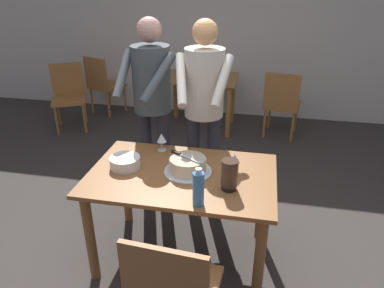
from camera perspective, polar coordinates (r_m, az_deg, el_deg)
ground_plane at (r=2.97m, az=-1.45°, el=-17.28°), size 14.00×14.00×0.00m
back_wall at (r=5.48m, az=6.36°, el=18.48°), size 10.00×0.12×2.70m
main_dining_table at (r=2.59m, az=-1.60°, el=-7.13°), size 1.31×0.84×0.75m
cake_on_platter at (r=2.51m, az=-0.67°, el=-3.49°), size 0.34×0.34×0.11m
cake_knife at (r=2.52m, az=-1.88°, el=-1.67°), size 0.24×0.16×0.02m
plate_stack at (r=2.62m, az=-10.65°, el=-2.87°), size 0.22×0.22×0.08m
wine_glass_near at (r=2.81m, az=-4.89°, el=0.92°), size 0.08×0.08×0.14m
wine_glass_far at (r=2.50m, az=6.81°, el=-2.44°), size 0.08×0.08×0.14m
water_bottle at (r=2.14m, az=1.02°, el=-7.10°), size 0.07×0.07×0.25m
hurricane_lamp at (r=2.30m, az=6.00°, el=-4.89°), size 0.11×0.11×0.21m
person_cutting_cake at (r=2.94m, az=1.91°, el=6.85°), size 0.47×0.56×1.72m
person_standing_beside at (r=3.07m, az=-6.42°, el=7.53°), size 0.46×0.57×1.72m
background_table at (r=5.00m, az=1.36°, el=8.87°), size 1.00×0.70×0.74m
background_chair_0 at (r=5.72m, az=-14.01°, el=9.40°), size 0.57×0.57×0.90m
background_chair_1 at (r=4.85m, az=14.14°, el=6.48°), size 0.51×0.51×0.90m
background_chair_2 at (r=5.32m, az=-19.08°, el=7.54°), size 0.58×0.58×0.90m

